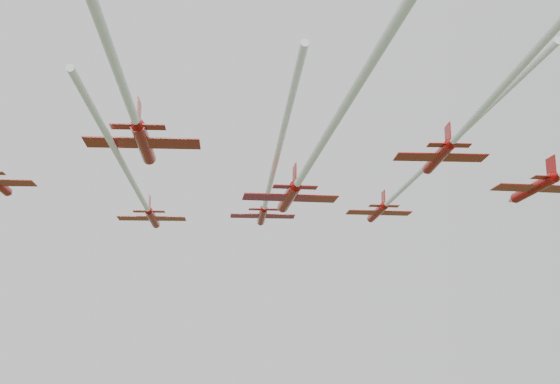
{
  "coord_description": "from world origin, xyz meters",
  "views": [
    {
      "loc": [
        0.75,
        -88.46,
        38.61
      ],
      "look_at": [
        2.34,
        -3.26,
        59.86
      ],
      "focal_mm": 50.0,
      "sensor_mm": 36.0,
      "label": 1
    }
  ],
  "objects_px": {
    "jet_row2_left": "(139,193)",
    "jet_row2_right": "(407,184)",
    "jet_row4_left": "(122,83)",
    "jet_lead": "(269,187)",
    "jet_row3_mid": "(315,154)",
    "jet_row4_right": "(494,96)"
  },
  "relations": [
    {
      "from": "jet_row2_right",
      "to": "jet_row4_left",
      "type": "height_order",
      "value": "jet_row4_left"
    },
    {
      "from": "jet_row4_right",
      "to": "jet_row4_left",
      "type": "bearing_deg",
      "value": 179.6
    },
    {
      "from": "jet_row2_right",
      "to": "jet_row4_right",
      "type": "distance_m",
      "value": 27.09
    },
    {
      "from": "jet_lead",
      "to": "jet_row3_mid",
      "type": "height_order",
      "value": "jet_lead"
    },
    {
      "from": "jet_row3_mid",
      "to": "jet_row4_right",
      "type": "bearing_deg",
      "value": -53.13
    },
    {
      "from": "jet_row2_right",
      "to": "jet_row4_right",
      "type": "relative_size",
      "value": 0.92
    },
    {
      "from": "jet_row2_right",
      "to": "jet_row3_mid",
      "type": "height_order",
      "value": "jet_row2_right"
    },
    {
      "from": "jet_lead",
      "to": "jet_row3_mid",
      "type": "relative_size",
      "value": 0.96
    },
    {
      "from": "jet_lead",
      "to": "jet_row3_mid",
      "type": "xyz_separation_m",
      "value": [
        3.83,
        -24.56,
        -3.36
      ]
    },
    {
      "from": "jet_lead",
      "to": "jet_row2_left",
      "type": "relative_size",
      "value": 1.2
    },
    {
      "from": "jet_row4_right",
      "to": "jet_row2_left",
      "type": "bearing_deg",
      "value": 133.52
    },
    {
      "from": "jet_lead",
      "to": "jet_row2_right",
      "type": "relative_size",
      "value": 1.14
    },
    {
      "from": "jet_row2_left",
      "to": "jet_row2_right",
      "type": "bearing_deg",
      "value": -4.73
    },
    {
      "from": "jet_row2_right",
      "to": "jet_row4_left",
      "type": "distance_m",
      "value": 37.36
    },
    {
      "from": "jet_row2_left",
      "to": "jet_row4_left",
      "type": "xyz_separation_m",
      "value": [
        3.43,
        -29.54,
        0.58
      ]
    },
    {
      "from": "jet_row2_right",
      "to": "jet_row4_left",
      "type": "relative_size",
      "value": 0.92
    },
    {
      "from": "jet_row2_left",
      "to": "jet_row2_right",
      "type": "distance_m",
      "value": 28.29
    },
    {
      "from": "jet_row2_left",
      "to": "jet_row4_left",
      "type": "bearing_deg",
      "value": -84.85
    },
    {
      "from": "jet_row4_left",
      "to": "jet_lead",
      "type": "bearing_deg",
      "value": 72.32
    },
    {
      "from": "jet_row2_left",
      "to": "jet_row3_mid",
      "type": "xyz_separation_m",
      "value": [
        17.65,
        -16.05,
        -0.42
      ]
    },
    {
      "from": "jet_row3_mid",
      "to": "jet_row4_left",
      "type": "distance_m",
      "value": 19.62
    },
    {
      "from": "jet_row3_mid",
      "to": "jet_row2_left",
      "type": "bearing_deg",
      "value": 131.24
    }
  ]
}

